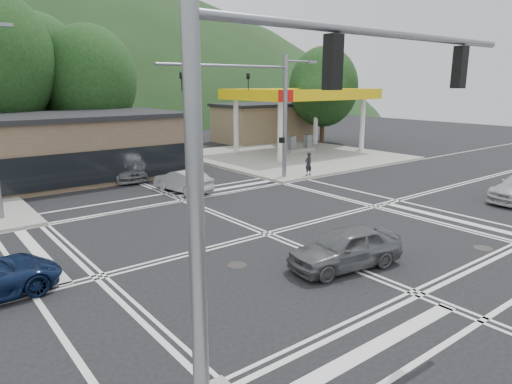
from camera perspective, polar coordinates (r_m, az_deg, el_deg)
ground at (r=19.42m, az=1.39°, el=-5.25°), size 120.00×120.00×0.00m
sidewalk_ne at (r=40.04m, az=4.39°, el=4.57°), size 16.00×16.00×0.15m
gas_station_canopy at (r=41.66m, az=5.64°, el=11.75°), size 12.32×8.34×5.75m
convenience_store at (r=50.60m, az=0.96°, el=8.54°), size 10.00×6.00×3.80m
tree_n_c at (r=40.26m, az=-20.16°, el=13.03°), size 7.60×7.60×10.87m
tree_n_e at (r=43.31m, az=-25.81°, el=13.36°), size 8.40×8.40×11.98m
tree_ne at (r=49.44m, az=8.43°, el=12.86°), size 7.20×7.20×9.99m
signal_mast_ne at (r=29.17m, az=1.79°, el=11.17°), size 11.65×0.30×8.00m
signal_mast_sw at (r=8.09m, az=3.43°, el=5.56°), size 9.14×0.28×8.00m
car_grey_center at (r=16.09m, az=11.12°, el=-6.87°), size 4.37×2.35×1.41m
car_queue_a at (r=27.03m, az=-9.12°, el=1.40°), size 2.04×4.20×1.33m
car_queue_b at (r=35.14m, az=-16.39°, el=3.95°), size 1.93×4.51×1.52m
car_northbound at (r=31.69m, az=-16.75°, el=2.94°), size 2.21×5.25×1.51m
pedestrian at (r=30.96m, az=6.56°, el=3.51°), size 0.58×0.39×1.56m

